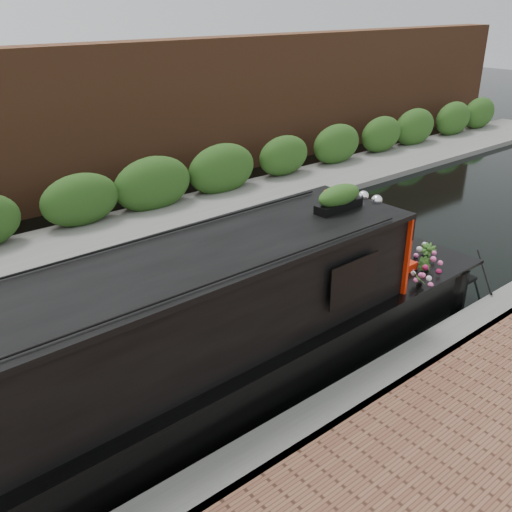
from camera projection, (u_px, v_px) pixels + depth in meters
ground at (200, 316)px, 9.86m from camera, size 80.00×80.00×0.00m
near_bank_coping at (343, 413)px, 7.55m from camera, size 40.00×0.60×0.50m
far_bank_path at (93, 243)px, 12.79m from camera, size 40.00×2.40×0.34m
far_hedge at (77, 232)px, 13.42m from camera, size 40.00×1.10×2.80m
far_brick_wall at (43, 209)px, 14.89m from camera, size 40.00×1.00×8.00m
narrowboat at (154, 364)px, 7.17m from camera, size 11.70×2.22×2.73m
rope_fender at (434, 272)px, 11.04m from camera, size 0.34×0.39×0.34m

